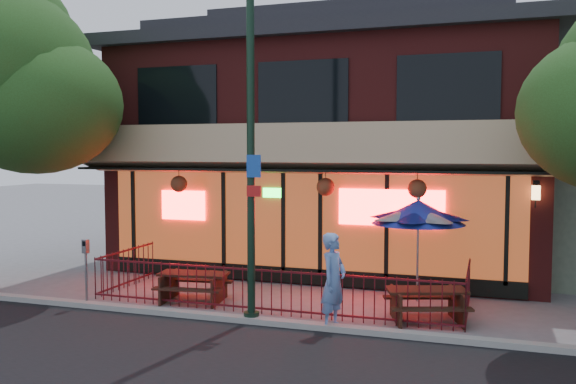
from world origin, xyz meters
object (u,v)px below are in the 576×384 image
object	(u,v)px
picnic_table_left	(194,283)
patio_umbrella	(418,212)
picnic_table_right	(426,300)
street_light	(251,168)
parking_meter_near	(86,261)
pedestrian	(334,281)

from	to	relation	value
picnic_table_left	patio_umbrella	world-z (taller)	patio_umbrella
picnic_table_left	picnic_table_right	xyz separation A→B (m)	(5.30, -0.02, 0.01)
picnic_table_left	patio_umbrella	bearing A→B (deg)	18.80
street_light	parking_meter_near	bearing A→B (deg)	179.96
picnic_table_left	street_light	bearing A→B (deg)	-30.79
picnic_table_right	pedestrian	distance (m)	2.06
picnic_table_right	pedestrian	xyz separation A→B (m)	(-1.70, -1.05, 0.50)
picnic_table_left	picnic_table_right	bearing A→B (deg)	-0.24
street_light	picnic_table_right	bearing A→B (deg)	17.91
picnic_table_left	pedestrian	distance (m)	3.79
patio_umbrella	picnic_table_left	bearing A→B (deg)	-161.20
street_light	pedestrian	xyz separation A→B (m)	(1.71, 0.05, -2.20)
street_light	pedestrian	distance (m)	2.79
picnic_table_left	parking_meter_near	bearing A→B (deg)	-152.03
picnic_table_left	patio_umbrella	xyz separation A→B (m)	(4.93, 1.68, 1.64)
picnic_table_right	picnic_table_left	bearing A→B (deg)	179.76
picnic_table_left	parking_meter_near	size ratio (longest dim) A/B	1.14
patio_umbrella	pedestrian	bearing A→B (deg)	-115.73
parking_meter_near	patio_umbrella	bearing A→B (deg)	21.69
pedestrian	parking_meter_near	world-z (taller)	pedestrian
picnic_table_right	pedestrian	world-z (taller)	pedestrian
patio_umbrella	pedestrian	xyz separation A→B (m)	(-1.33, -2.75, -1.14)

